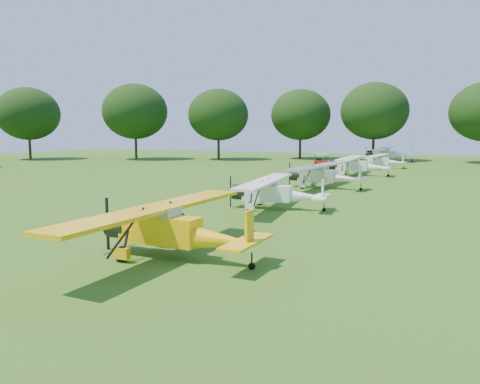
% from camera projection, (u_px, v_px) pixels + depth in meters
% --- Properties ---
extents(ground, '(160.00, 160.00, 0.00)m').
position_uv_depth(ground, '(249.00, 217.00, 26.19)').
color(ground, '#295014').
rests_on(ground, ground).
extents(tree_belt, '(137.36, 130.27, 14.52)m').
position_uv_depth(tree_belt, '(315.00, 67.00, 23.83)').
color(tree_belt, black).
rests_on(tree_belt, ground).
extents(aircraft_2, '(6.80, 10.80, 2.13)m').
position_uv_depth(aircraft_2, '(171.00, 226.00, 17.59)').
color(aircraft_2, '#FFBC0A').
rests_on(aircraft_2, ground).
extents(aircraft_3, '(6.29, 10.00, 1.96)m').
position_uv_depth(aircraft_3, '(274.00, 191.00, 28.91)').
color(aircraft_3, white).
rests_on(aircraft_3, ground).
extents(aircraft_4, '(6.68, 10.65, 2.09)m').
position_uv_depth(aircraft_4, '(323.00, 174.00, 39.54)').
color(aircraft_4, silver).
rests_on(aircraft_4, ground).
extents(aircraft_5, '(6.89, 10.95, 2.16)m').
position_uv_depth(aircraft_5, '(356.00, 164.00, 51.19)').
color(aircraft_5, white).
rests_on(aircraft_5, ground).
extents(aircraft_6, '(5.86, 9.34, 1.84)m').
position_uv_depth(aircraft_6, '(381.00, 160.00, 61.98)').
color(aircraft_6, white).
rests_on(aircraft_6, ground).
extents(aircraft_7, '(7.49, 11.88, 2.35)m').
position_uv_depth(aircraft_7, '(388.00, 153.00, 74.75)').
color(aircraft_7, silver).
rests_on(aircraft_7, ground).
extents(golf_cart, '(2.15, 1.65, 1.63)m').
position_uv_depth(golf_cart, '(320.00, 161.00, 67.42)').
color(golf_cart, red).
rests_on(golf_cart, ground).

